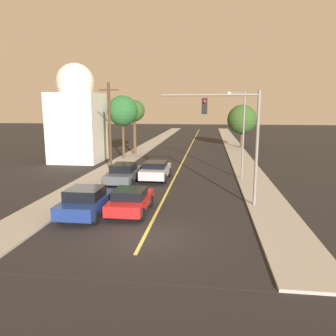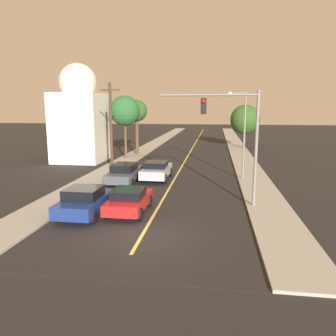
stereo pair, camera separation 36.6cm
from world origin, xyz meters
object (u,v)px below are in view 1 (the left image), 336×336
(traffic_signal_mast, at_px, (235,128))
(streetlamp_right, at_px, (239,123))
(tree_right_near, at_px, (242,120))
(tree_left_far, at_px, (134,112))
(tree_left_near, at_px, (123,111))
(car_outer_lane_second, at_px, (124,173))
(car_near_lane_front, at_px, (130,200))
(car_outer_lane_front, at_px, (86,201))
(car_near_lane_second, at_px, (156,170))
(utility_pole_left, at_px, (110,127))
(domed_building_left, at_px, (77,117))

(traffic_signal_mast, bearing_deg, streetlamp_right, 83.13)
(streetlamp_right, relative_size, tree_right_near, 1.14)
(streetlamp_right, bearing_deg, tree_left_far, 132.01)
(traffic_signal_mast, relative_size, tree_left_near, 0.95)
(car_outer_lane_second, bearing_deg, tree_left_far, 99.86)
(car_outer_lane_second, bearing_deg, traffic_signal_mast, -33.31)
(car_near_lane_front, bearing_deg, streetlamp_right, 55.20)
(car_outer_lane_front, relative_size, streetlamp_right, 0.61)
(car_outer_lane_front, bearing_deg, car_outer_lane_second, 90.00)
(car_near_lane_front, relative_size, traffic_signal_mast, 0.61)
(car_near_lane_second, relative_size, tree_left_far, 0.69)
(car_near_lane_front, relative_size, car_near_lane_second, 0.89)
(traffic_signal_mast, bearing_deg, tree_right_near, 83.86)
(car_outer_lane_front, height_order, utility_pole_left, utility_pole_left)
(domed_building_left, bearing_deg, tree_left_near, 26.32)
(tree_right_near, bearing_deg, utility_pole_left, -122.82)
(car_near_lane_second, bearing_deg, streetlamp_right, 7.63)
(car_outer_lane_second, relative_size, domed_building_left, 0.48)
(car_near_lane_front, relative_size, tree_left_far, 0.61)
(utility_pole_left, bearing_deg, car_near_lane_second, -23.36)
(traffic_signal_mast, xyz_separation_m, tree_right_near, (3.04, 28.29, -0.53))
(car_outer_lane_front, xyz_separation_m, utility_pole_left, (-2.02, 11.04, 3.31))
(car_outer_lane_front, relative_size, tree_left_near, 0.60)
(tree_left_near, bearing_deg, car_outer_lane_second, -74.90)
(car_near_lane_second, relative_size, car_outer_lane_second, 0.90)
(traffic_signal_mast, xyz_separation_m, tree_left_near, (-10.91, 16.52, 0.75))
(tree_left_far, bearing_deg, utility_pole_left, -87.34)
(tree_left_far, xyz_separation_m, tree_right_near, (13.44, 8.45, -1.16))
(car_near_lane_second, xyz_separation_m, tree_left_far, (-4.78, 13.39, 4.41))
(streetlamp_right, bearing_deg, utility_pole_left, 174.88)
(car_near_lane_front, height_order, streetlamp_right, streetlamp_right)
(utility_pole_left, xyz_separation_m, tree_left_far, (-0.54, 11.56, 1.10))
(car_near_lane_front, bearing_deg, car_outer_lane_front, -161.79)
(tree_left_near, height_order, tree_left_far, tree_left_near)
(traffic_signal_mast, height_order, tree_left_near, tree_left_near)
(car_outer_lane_front, bearing_deg, traffic_signal_mast, 19.33)
(car_outer_lane_second, distance_m, tree_right_near, 25.78)
(car_near_lane_second, xyz_separation_m, tree_left_near, (-5.29, 10.06, 4.53))
(car_outer_lane_second, distance_m, domed_building_left, 12.48)
(domed_building_left, bearing_deg, car_outer_lane_front, -66.63)
(car_outer_lane_second, xyz_separation_m, domed_building_left, (-7.40, 9.23, 3.98))
(car_near_lane_second, xyz_separation_m, tree_right_near, (8.66, 21.83, 3.25))
(streetlamp_right, distance_m, utility_pole_left, 10.79)
(car_outer_lane_second, height_order, tree_left_far, tree_left_far)
(tree_right_near, relative_size, domed_building_left, 0.59)
(streetlamp_right, relative_size, tree_left_far, 1.05)
(car_near_lane_second, distance_m, car_outer_lane_front, 9.48)
(car_outer_lane_front, height_order, tree_left_far, tree_left_far)
(domed_building_left, bearing_deg, streetlamp_right, -23.61)
(car_near_lane_second, distance_m, domed_building_left, 13.08)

